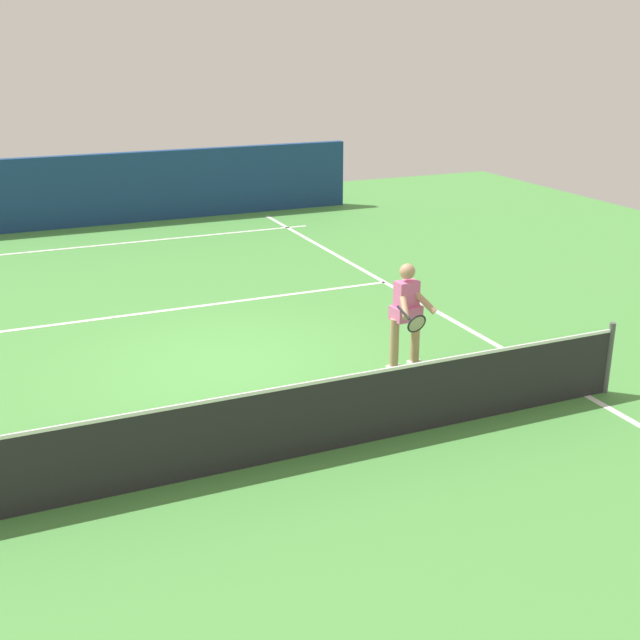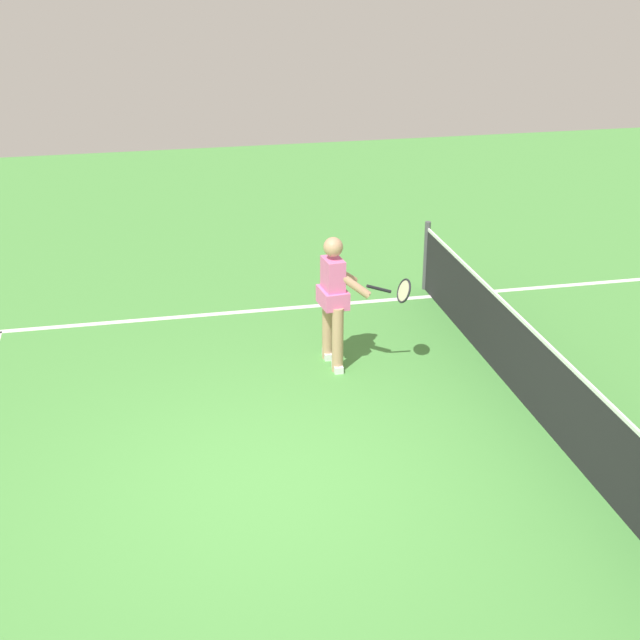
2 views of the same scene
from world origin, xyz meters
The scene contains 4 objects.
ground_plane centered at (0.00, 0.00, 0.00)m, with size 27.22×27.22×0.00m, color #4C9342.
sideline_left_marking centered at (-3.97, 0.00, 0.00)m, with size 0.10×18.94×0.01m, color white.
court_net centered at (0.00, 2.93, 0.46)m, with size 8.61×0.08×0.98m.
tennis_player centered at (-2.20, 1.16, 0.85)m, with size 0.74×0.98×1.55m.
Camera 2 is at (7.16, -1.00, 4.75)m, focal length 51.58 mm.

